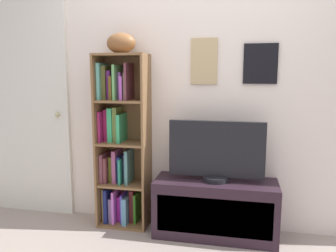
% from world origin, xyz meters
% --- Properties ---
extents(back_wall, '(4.80, 0.08, 2.39)m').
position_xyz_m(back_wall, '(0.00, 1.13, 1.20)').
color(back_wall, silver).
rests_on(back_wall, ground).
extents(bookshelf, '(0.46, 0.28, 1.55)m').
position_xyz_m(bookshelf, '(-0.68, 0.99, 0.72)').
color(bookshelf, brown).
rests_on(bookshelf, ground).
extents(football, '(0.28, 0.20, 0.17)m').
position_xyz_m(football, '(-0.64, 0.96, 1.64)').
color(football, brown).
rests_on(football, bookshelf).
extents(tv_stand, '(1.03, 0.38, 0.49)m').
position_xyz_m(tv_stand, '(0.19, 0.91, 0.24)').
color(tv_stand, '#291A25').
rests_on(tv_stand, ground).
extents(television, '(0.79, 0.22, 0.51)m').
position_xyz_m(television, '(0.19, 0.91, 0.74)').
color(television, black).
rests_on(television, tv_stand).
extents(door, '(0.82, 0.09, 2.07)m').
position_xyz_m(door, '(-1.63, 1.08, 1.03)').
color(door, silver).
rests_on(door, ground).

